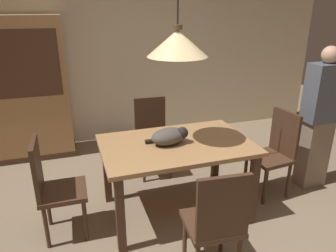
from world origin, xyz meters
name	(u,v)px	position (x,y,z in m)	size (l,w,h in m)	color
ground	(192,244)	(0.00, 0.00, 0.00)	(10.00, 10.00, 0.00)	#847056
back_wall	(125,42)	(0.00, 2.65, 1.45)	(6.40, 0.10, 2.90)	beige
dining_table	(176,153)	(0.03, 0.50, 0.65)	(1.40, 0.90, 0.75)	#A87A4C
chair_far_back	(152,133)	(0.03, 1.38, 0.51)	(0.42, 0.42, 0.93)	#472D1E
chair_left_side	(53,185)	(-1.10, 0.50, 0.51)	(0.41, 0.41, 0.93)	#472D1E
chair_right_side	(275,150)	(1.16, 0.51, 0.51)	(0.44, 0.44, 0.93)	#472D1E
chair_near_front	(216,221)	(0.02, -0.38, 0.51)	(0.43, 0.43, 0.93)	#472D1E
cat_sleeping	(170,136)	(-0.04, 0.51, 0.83)	(0.40, 0.29, 0.16)	#4C4742
pendant_lamp	(177,43)	(0.03, 0.50, 1.66)	(0.52, 0.52, 1.30)	beige
hutch_bookcase	(24,93)	(-1.42, 2.32, 0.89)	(1.12, 0.45, 1.85)	#A87A4C
person_standing	(319,120)	(1.68, 0.51, 0.79)	(0.36, 0.22, 1.58)	#84705B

